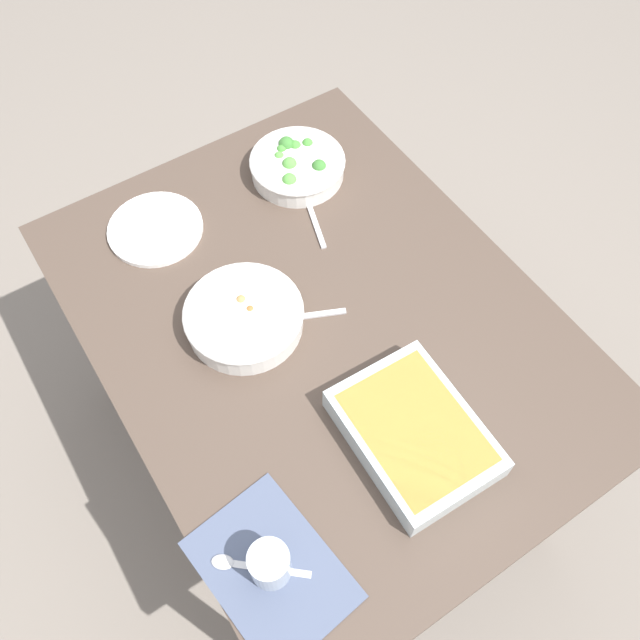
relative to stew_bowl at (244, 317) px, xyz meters
The scene contains 11 objects.
ground_plane 0.79m from the stew_bowl, 61.01° to the left, with size 6.00×6.00×0.00m, color slate.
dining_table 0.20m from the stew_bowl, 61.01° to the left, with size 1.20×0.90×0.74m.
placemat 0.50m from the stew_bowl, 24.77° to the right, with size 0.28×0.20×0.00m, color #4C5670.
stew_bowl is the anchor object (origin of this frame).
broccoli_bowl 0.45m from the stew_bowl, 133.54° to the left, with size 0.23×0.23×0.07m.
baking_dish 0.42m from the stew_bowl, 18.64° to the left, with size 0.31×0.23×0.06m.
drink_cup 0.50m from the stew_bowl, 24.77° to the right, with size 0.07×0.07×0.08m.
side_plate 0.34m from the stew_bowl, behind, with size 0.22×0.22×0.01m, color white.
spoon_by_stew 0.11m from the stew_bowl, 65.55° to the left, with size 0.09×0.17×0.01m.
spoon_by_broccoli 0.34m from the stew_bowl, 123.09° to the left, with size 0.17×0.07×0.01m.
spoon_spare 0.49m from the stew_bowl, 29.60° to the right, with size 0.13×0.14×0.01m.
Camera 1 is at (0.63, -0.41, 1.95)m, focal length 37.50 mm.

